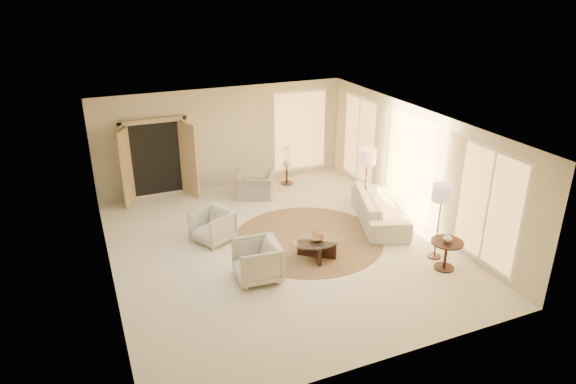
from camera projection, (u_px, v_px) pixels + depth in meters
name	position (u px, v px, depth m)	size (l,w,h in m)	color
room	(278.00, 189.00, 10.80)	(7.04, 8.04, 2.83)	silver
windows_right	(411.00, 167.00, 12.15)	(0.10, 6.40, 2.40)	#FEC165
window_back_corner	(300.00, 131.00, 15.00)	(1.70, 0.10, 2.40)	#FEC165
curtains_right	(388.00, 158.00, 12.92)	(0.06, 5.20, 2.60)	beige
french_doors	(157.00, 160.00, 13.49)	(1.95, 0.66, 2.16)	tan
area_rug	(308.00, 239.00, 11.69)	(3.42, 3.42, 0.01)	#46321D
sofa	(379.00, 208.00, 12.40)	(2.46, 0.96, 0.72)	beige
armchair_left	(213.00, 224.00, 11.46)	(0.79, 0.74, 0.81)	beige
armchair_right	(257.00, 259.00, 10.00)	(0.85, 0.79, 0.87)	beige
accent_chair	(254.00, 182.00, 13.77)	(1.01, 0.66, 0.88)	#9B958E
coffee_table	(317.00, 246.00, 10.84)	(1.41, 1.41, 0.41)	black
end_table	(446.00, 250.00, 10.36)	(0.65, 0.65, 0.62)	black
side_table	(287.00, 173.00, 14.69)	(0.46, 0.46, 0.54)	#2F211A
floor_lamp_near	(367.00, 160.00, 12.30)	(0.42, 0.42, 1.72)	#2F211A
floor_lamp_far	(442.00, 196.00, 10.40)	(0.40, 0.40, 1.65)	#2F211A
bowl	(317.00, 238.00, 10.77)	(0.30, 0.30, 0.07)	brown
end_vase	(448.00, 238.00, 10.25)	(0.18, 0.18, 0.19)	white
side_vase	(287.00, 162.00, 14.57)	(0.22, 0.22, 0.23)	white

